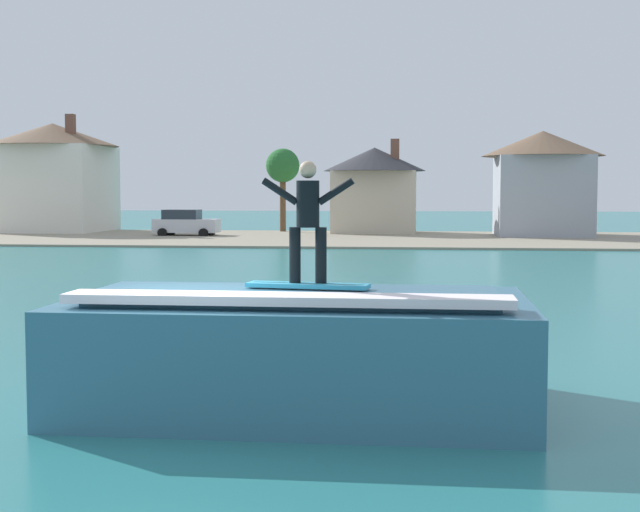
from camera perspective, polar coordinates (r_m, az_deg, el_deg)
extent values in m
plane|color=#297577|center=(12.74, -8.68, -10.06)|extent=(260.00, 260.00, 0.00)
cube|color=#366B84|center=(13.11, -1.30, -6.09)|extent=(6.49, 3.82, 1.57)
cube|color=#366B84|center=(12.51, -1.61, -2.53)|extent=(5.52, 1.72, 0.17)
cube|color=white|center=(11.75, -2.14, -2.72)|extent=(5.84, 0.69, 0.12)
cube|color=#33A5CC|center=(12.57, -0.78, -1.86)|extent=(1.75, 0.63, 0.06)
cube|color=black|center=(12.57, -0.78, -1.74)|extent=(1.57, 0.27, 0.01)
cylinder|color=black|center=(12.61, -1.59, 0.06)|extent=(0.16, 0.16, 0.78)
cylinder|color=black|center=(12.57, 0.06, 0.05)|extent=(0.16, 0.16, 0.78)
cylinder|color=black|center=(12.56, -0.77, 3.29)|extent=(0.32, 0.32, 0.65)
sphere|color=#CCAA89|center=(12.56, -0.77, 5.45)|extent=(0.24, 0.24, 0.24)
cylinder|color=black|center=(12.61, -2.53, 4.08)|extent=(0.52, 0.10, 0.38)
cylinder|color=black|center=(12.51, 1.01, 4.08)|extent=(0.52, 0.10, 0.38)
cube|color=gray|center=(58.29, 3.42, 1.10)|extent=(120.00, 19.45, 0.12)
cube|color=silver|center=(61.99, -8.38, 1.90)|extent=(4.33, 1.90, 0.90)
cube|color=#262D38|center=(62.05, -8.68, 2.61)|extent=(2.38, 1.71, 0.64)
cylinder|color=black|center=(62.62, -6.90, 1.52)|extent=(0.64, 0.22, 0.64)
cylinder|color=black|center=(60.69, -7.34, 1.44)|extent=(0.64, 0.22, 0.64)
cylinder|color=black|center=(63.34, -9.37, 1.53)|extent=(0.64, 0.22, 0.64)
cylinder|color=black|center=(61.43, -9.89, 1.44)|extent=(0.64, 0.22, 0.64)
cube|color=silver|center=(70.43, -16.42, 4.03)|extent=(7.57, 7.84, 6.44)
cone|color=brown|center=(70.55, -16.48, 7.33)|extent=(9.73, 9.73, 1.68)
cube|color=brown|center=(68.77, -15.42, 7.85)|extent=(0.60, 0.60, 1.80)
cube|color=#9EA3AD|center=(62.81, 13.79, 3.63)|extent=(6.05, 6.56, 5.44)
cone|color=brown|center=(62.89, 13.84, 6.88)|extent=(8.14, 8.14, 1.69)
cube|color=beige|center=(65.19, 3.44, 3.36)|extent=(5.91, 4.75, 4.54)
cone|color=#2D2D33|center=(65.23, 3.45, 6.09)|extent=(7.33, 7.33, 1.67)
cube|color=brown|center=(64.47, 4.74, 6.55)|extent=(0.60, 0.60, 1.80)
cylinder|color=brown|center=(66.91, 13.94, 3.19)|extent=(0.50, 0.50, 4.38)
sphere|color=#2C7235|center=(66.93, 13.98, 5.61)|extent=(2.12, 2.12, 2.12)
cylinder|color=brown|center=(67.33, -2.35, 3.26)|extent=(0.45, 0.45, 4.25)
sphere|color=#26662C|center=(67.35, -2.36, 5.71)|extent=(2.50, 2.50, 2.50)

